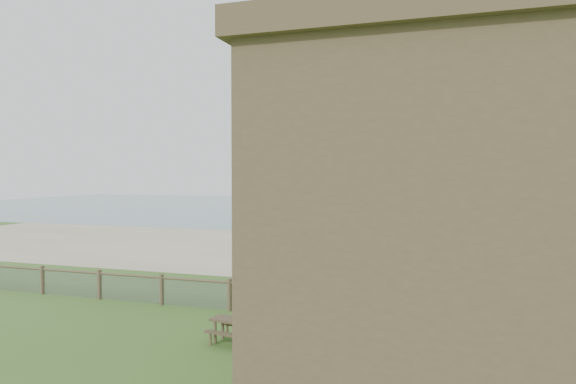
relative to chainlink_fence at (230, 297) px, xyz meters
name	(u,v)px	position (x,y,z in m)	size (l,w,h in m)	color
ground	(139,366)	(0.00, -6.00, -0.55)	(160.00, 160.00, 0.00)	#3A5F20
sand_beach	(327,251)	(0.00, 16.00, -0.55)	(72.00, 20.00, 0.02)	tan
ocean	(396,209)	(0.00, 60.00, -0.55)	(160.00, 68.00, 0.02)	slate
chainlink_fence	(230,297)	(0.00, 0.00, 0.00)	(36.20, 0.20, 1.25)	brown
picnic_table	(236,333)	(1.77, -3.44, -0.22)	(1.59, 1.20, 0.67)	brown
octopus_kite	(305,134)	(0.64, 8.30, 6.87)	(3.36, 2.37, 6.93)	#F5264B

